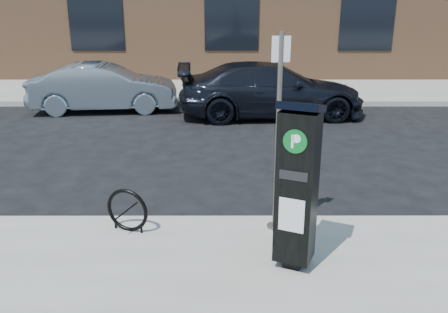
{
  "coord_description": "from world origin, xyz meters",
  "views": [
    {
      "loc": [
        -0.3,
        -6.16,
        3.14
      ],
      "look_at": [
        -0.29,
        0.5,
        0.9
      ],
      "focal_mm": 38.0,
      "sensor_mm": 36.0,
      "label": 1
    }
  ],
  "objects_px": {
    "sign_pole": "(278,136)",
    "bike_rack": "(127,210)",
    "car_dark": "(271,90)",
    "parking_kiosk": "(297,185)",
    "car_silver": "(104,87)"
  },
  "relations": [
    {
      "from": "sign_pole",
      "to": "bike_rack",
      "type": "height_order",
      "value": "sign_pole"
    },
    {
      "from": "sign_pole",
      "to": "car_dark",
      "type": "distance_m",
      "value": 7.1
    },
    {
      "from": "bike_rack",
      "to": "car_dark",
      "type": "height_order",
      "value": "car_dark"
    },
    {
      "from": "car_silver",
      "to": "bike_rack",
      "type": "bearing_deg",
      "value": -170.12
    },
    {
      "from": "sign_pole",
      "to": "parking_kiosk",
      "type": "bearing_deg",
      "value": -86.09
    },
    {
      "from": "car_silver",
      "to": "car_dark",
      "type": "bearing_deg",
      "value": -103.52
    },
    {
      "from": "sign_pole",
      "to": "car_silver",
      "type": "relative_size",
      "value": 0.63
    },
    {
      "from": "bike_rack",
      "to": "sign_pole",
      "type": "bearing_deg",
      "value": 22.68
    },
    {
      "from": "bike_rack",
      "to": "car_silver",
      "type": "relative_size",
      "value": 0.15
    },
    {
      "from": "sign_pole",
      "to": "car_dark",
      "type": "bearing_deg",
      "value": 82.03
    },
    {
      "from": "sign_pole",
      "to": "bike_rack",
      "type": "distance_m",
      "value": 2.22
    },
    {
      "from": "parking_kiosk",
      "to": "sign_pole",
      "type": "relative_size",
      "value": 0.76
    },
    {
      "from": "parking_kiosk",
      "to": "car_dark",
      "type": "distance_m",
      "value": 8.04
    },
    {
      "from": "parking_kiosk",
      "to": "car_silver",
      "type": "distance_m",
      "value": 9.68
    },
    {
      "from": "parking_kiosk",
      "to": "sign_pole",
      "type": "height_order",
      "value": "sign_pole"
    }
  ]
}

